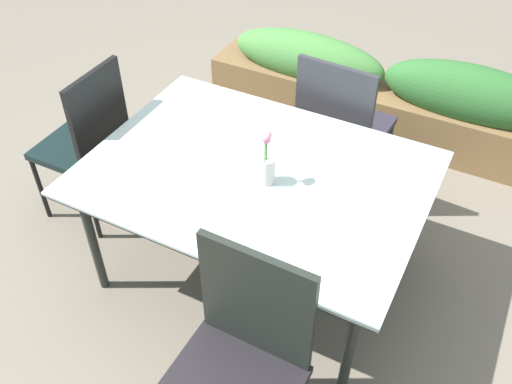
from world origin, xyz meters
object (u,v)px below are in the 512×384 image
(dining_table, at_px, (256,179))
(flower_vase, at_px, (267,163))
(chair_near_right, at_px, (239,360))
(chair_far_side, at_px, (341,122))
(planter_box, at_px, (383,95))
(chair_end_left, at_px, (88,138))

(dining_table, xyz_separation_m, flower_vase, (0.08, -0.04, 0.16))
(flower_vase, bearing_deg, chair_near_right, -70.18)
(chair_near_right, bearing_deg, flower_vase, -69.28)
(chair_far_side, distance_m, planter_box, 0.81)
(chair_end_left, bearing_deg, chair_near_right, -120.97)
(dining_table, distance_m, planter_box, 1.67)
(chair_near_right, height_order, chair_far_side, chair_near_right)
(planter_box, bearing_deg, dining_table, -96.24)
(dining_table, bearing_deg, chair_far_side, 81.38)
(dining_table, height_order, flower_vase, flower_vase)
(chair_far_side, height_order, flower_vase, flower_vase)
(dining_table, xyz_separation_m, chair_end_left, (-1.07, 0.00, -0.12))
(dining_table, relative_size, chair_near_right, 1.57)
(chair_near_right, height_order, planter_box, chair_near_right)
(chair_far_side, relative_size, flower_vase, 3.41)
(planter_box, bearing_deg, chair_end_left, -127.61)
(chair_end_left, distance_m, planter_box, 2.06)
(dining_table, distance_m, chair_near_right, 0.93)
(dining_table, xyz_separation_m, planter_box, (0.18, 1.62, -0.37))
(chair_end_left, bearing_deg, dining_table, -90.58)
(chair_end_left, relative_size, flower_vase, 3.52)
(chair_near_right, bearing_deg, chair_end_left, -29.54)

